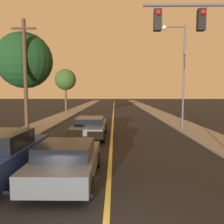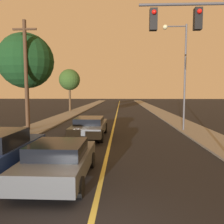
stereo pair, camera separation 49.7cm
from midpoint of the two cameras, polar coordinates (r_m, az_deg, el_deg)
road_surface at (r=40.09m, az=1.89°, el=0.83°), size 10.30×80.00×0.01m
sidewalk_left at (r=40.67m, az=-7.16°, el=0.93°), size 2.50×80.00×0.12m
sidewalk_right at (r=40.53m, az=10.97°, el=0.86°), size 2.50×80.00×0.12m
car_near_lane_front at (r=7.80m, az=-11.84°, el=-12.18°), size 2.09×4.06×1.34m
car_near_lane_second at (r=14.70m, az=-4.88°, el=-3.73°), size 2.09×5.05×1.36m
car_outer_lane_front at (r=8.87m, az=-25.85°, el=-9.65°), size 1.86×4.51×1.64m
traffic_signal_mast at (r=10.58m, az=24.66°, el=15.25°), size 4.23×0.42×6.84m
streetlamp_right at (r=17.75m, az=18.16°, el=11.80°), size 1.82×0.36×7.96m
utility_pole_left at (r=15.87m, az=-20.70°, el=8.79°), size 1.60×0.24×7.66m
tree_left_near at (r=18.07m, az=-20.79°, el=12.33°), size 4.14×4.14×7.34m
tree_left_far at (r=34.63m, az=-10.63°, el=8.26°), size 3.23×3.23×6.48m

